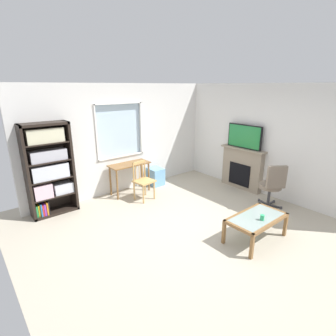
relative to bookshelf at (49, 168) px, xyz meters
name	(u,v)px	position (x,y,z in m)	size (l,w,h in m)	color
ground	(191,226)	(1.85, -2.22, -0.99)	(5.91, 5.93, 0.02)	#B2A893
wall_back_with_window	(123,140)	(1.86, 0.24, 0.31)	(4.91, 0.15, 2.62)	silver
wall_right	(269,141)	(4.37, -2.22, 0.33)	(0.12, 5.13, 2.62)	silver
bookshelf	(49,168)	(0.00, 0.00, 0.00)	(0.90, 0.38, 1.89)	black
desk_under_window	(130,169)	(1.81, -0.11, -0.35)	(1.00, 0.43, 0.76)	brown
wooden_chair	(143,180)	(1.84, -0.62, -0.51)	(0.47, 0.45, 0.90)	tan
plastic_drawer_unit	(156,176)	(2.63, -0.06, -0.75)	(0.35, 0.40, 0.46)	#72ADDB
fireplace	(242,168)	(4.21, -1.65, -0.44)	(0.26, 1.21, 1.07)	gray
tv	(244,136)	(4.20, -1.65, 0.38)	(0.06, 0.94, 0.59)	black
office_chair	(272,184)	(3.71, -2.78, -0.42)	(0.62, 0.62, 1.00)	#7A6B5B
coffee_table	(256,220)	(2.38, -3.27, -0.60)	(1.08, 0.59, 0.44)	#8C9E99
sippy_cup	(262,217)	(2.35, -3.38, -0.50)	(0.07, 0.07, 0.09)	#33B770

